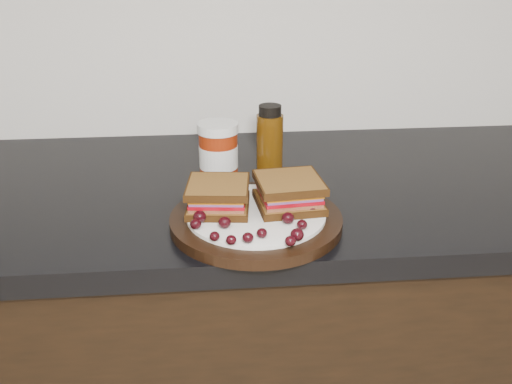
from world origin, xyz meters
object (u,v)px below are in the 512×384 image
(condiment_jar, at_px, (218,152))
(oil_bottle, at_px, (270,141))
(sandwich_left, at_px, (218,196))
(plate, at_px, (256,220))

(condiment_jar, relative_size, oil_bottle, 0.80)
(sandwich_left, distance_m, condiment_jar, 0.18)
(plate, xyz_separation_m, sandwich_left, (-0.06, 0.02, 0.04))
(plate, distance_m, condiment_jar, 0.21)
(sandwich_left, bearing_deg, plate, -10.48)
(plate, height_order, condiment_jar, condiment_jar)
(condiment_jar, bearing_deg, sandwich_left, -91.95)
(plate, distance_m, sandwich_left, 0.07)
(sandwich_left, xyz_separation_m, condiment_jar, (0.01, 0.18, 0.01))
(condiment_jar, bearing_deg, oil_bottle, 5.62)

